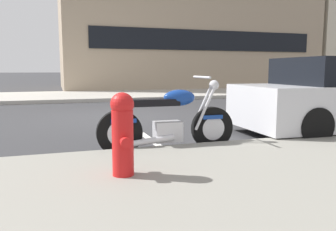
% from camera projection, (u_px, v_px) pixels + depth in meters
% --- Properties ---
extents(ground_plane, '(260.00, 260.00, 0.00)m').
position_uv_depth(ground_plane, '(119.00, 117.00, 8.94)').
color(ground_plane, '#333335').
extents(sidewalk_far_curb, '(120.00, 5.00, 0.14)m').
position_uv_depth(sidewalk_far_curb, '(315.00, 90.00, 18.87)').
color(sidewalk_far_curb, '#ADA89E').
rests_on(sidewalk_far_curb, ground).
extents(parking_stall_stripe, '(0.12, 2.20, 0.01)m').
position_uv_depth(parking_stall_stripe, '(157.00, 144.00, 5.64)').
color(parking_stall_stripe, silver).
rests_on(parking_stall_stripe, ground).
extents(parked_motorcycle, '(2.08, 0.62, 1.12)m').
position_uv_depth(parked_motorcycle, '(169.00, 123.00, 5.07)').
color(parked_motorcycle, black).
rests_on(parked_motorcycle, ground).
extents(fire_hydrant, '(0.24, 0.36, 0.85)m').
position_uv_depth(fire_hydrant, '(123.00, 132.00, 3.49)').
color(fire_hydrant, red).
rests_on(fire_hydrant, sidewalk_near_curb).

